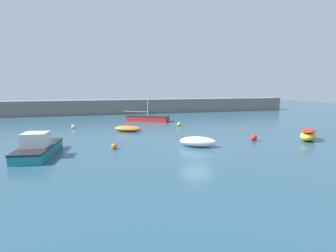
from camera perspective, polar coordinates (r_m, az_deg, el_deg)
ground_plane at (r=22.53m, az=6.25°, el=-4.42°), size 120.00×120.00×0.20m
harbor_breakwater at (r=49.85m, az=-5.99°, el=4.33°), size 59.10×3.56×2.56m
motorboat_with_cabin at (r=21.11m, az=-26.47°, el=-4.29°), size 2.74×5.67×1.75m
rowboat_with_red_cover at (r=27.52m, az=28.20°, el=-1.72°), size 3.00×2.79×1.02m
rowboat_white_midwater at (r=29.59m, az=-8.77°, el=-0.54°), size 3.43×2.88×0.61m
sailboat_twin_hulled at (r=37.82m, az=-4.43°, el=1.65°), size 6.39×4.73×3.51m
open_tender_yellow at (r=21.92m, az=6.52°, el=-3.41°), size 3.31×2.64×0.83m
mooring_buoy_yellow at (r=33.02m, az=2.44°, el=0.39°), size 0.49×0.49×0.49m
mooring_buoy_white at (r=33.15m, az=-19.93°, el=-0.13°), size 0.44×0.44×0.44m
mooring_buoy_orange at (r=21.39m, az=-11.60°, el=-4.34°), size 0.46×0.46×0.46m
mooring_buoy_red at (r=25.36m, az=18.18°, el=-2.44°), size 0.58×0.58×0.58m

